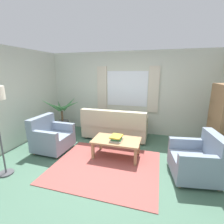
# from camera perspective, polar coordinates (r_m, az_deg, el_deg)

# --- Properties ---
(ground_plane) EXTENTS (6.24, 6.24, 0.00)m
(ground_plane) POSITION_cam_1_polar(r_m,az_deg,el_deg) (3.70, -2.30, -18.43)
(ground_plane) COLOR #476B56
(wall_back) EXTENTS (5.32, 0.12, 2.60)m
(wall_back) POSITION_cam_1_polar(r_m,az_deg,el_deg) (5.36, 5.33, 6.56)
(wall_back) COLOR beige
(wall_back) RESTS_ON ground_plane
(wall_left) EXTENTS (0.12, 4.40, 2.60)m
(wall_left) POSITION_cam_1_polar(r_m,az_deg,el_deg) (4.77, -34.48, 3.27)
(wall_left) COLOR beige
(wall_left) RESTS_ON ground_plane
(window_with_curtains) EXTENTS (1.98, 0.07, 1.40)m
(window_with_curtains) POSITION_cam_1_polar(r_m,az_deg,el_deg) (5.26, 5.19, 8.07)
(window_with_curtains) COLOR white
(area_rug) EXTENTS (2.23, 1.90, 0.01)m
(area_rug) POSITION_cam_1_polar(r_m,az_deg,el_deg) (3.70, -2.30, -18.35)
(area_rug) COLOR #9E4C47
(area_rug) RESTS_ON ground_plane
(couch) EXTENTS (1.90, 0.82, 0.92)m
(couch) POSITION_cam_1_polar(r_m,az_deg,el_deg) (4.94, 0.96, -5.14)
(couch) COLOR #BCB293
(couch) RESTS_ON ground_plane
(armchair_left) EXTENTS (0.84, 0.86, 0.88)m
(armchair_left) POSITION_cam_1_polar(r_m,az_deg,el_deg) (4.51, -20.55, -8.14)
(armchair_left) COLOR gray
(armchair_left) RESTS_ON ground_plane
(armchair_right) EXTENTS (0.94, 0.96, 0.88)m
(armchair_right) POSITION_cam_1_polar(r_m,az_deg,el_deg) (3.59, 27.79, -14.71)
(armchair_right) COLOR gray
(armchair_right) RESTS_ON ground_plane
(coffee_table) EXTENTS (1.10, 0.64, 0.44)m
(coffee_table) POSITION_cam_1_polar(r_m,az_deg,el_deg) (3.88, 1.56, -10.36)
(coffee_table) COLOR #A87F56
(coffee_table) RESTS_ON ground_plane
(book_stack_on_table) EXTENTS (0.27, 0.33, 0.12)m
(book_stack_on_table) POSITION_cam_1_polar(r_m,az_deg,el_deg) (3.79, 1.56, -9.10)
(book_stack_on_table) COLOR beige
(book_stack_on_table) RESTS_ON coffee_table
(potted_plant) EXTENTS (1.13, 1.17, 1.16)m
(potted_plant) POSITION_cam_1_polar(r_m,az_deg,el_deg) (5.79, -16.92, -2.33)
(potted_plant) COLOR #56565B
(potted_plant) RESTS_ON ground_plane
(bookshelf) EXTENTS (0.30, 0.94, 1.72)m
(bookshelf) POSITION_cam_1_polar(r_m,az_deg,el_deg) (4.38, 33.44, -2.95)
(bookshelf) COLOR olive
(bookshelf) RESTS_ON ground_plane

